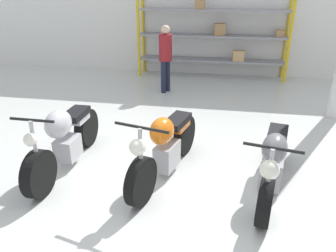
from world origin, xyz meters
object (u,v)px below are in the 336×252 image
(motorcycle_grey, at_px, (273,162))
(shelving_rack, at_px, (215,35))
(motorcycle_silver, at_px, (65,138))
(motorcycle_orange, at_px, (166,146))
(person_browsing, at_px, (165,54))

(motorcycle_grey, bearing_deg, shelving_rack, -157.88)
(shelving_rack, xyz_separation_m, motorcycle_silver, (-1.91, -5.55, -0.73))
(motorcycle_silver, height_order, motorcycle_grey, motorcycle_silver)
(motorcycle_orange, distance_m, person_browsing, 3.97)
(motorcycle_silver, bearing_deg, shelving_rack, 161.94)
(motorcycle_grey, relative_size, person_browsing, 1.24)
(motorcycle_silver, distance_m, motorcycle_grey, 2.95)
(person_browsing, bearing_deg, motorcycle_grey, 142.65)
(shelving_rack, distance_m, motorcycle_silver, 5.91)
(shelving_rack, distance_m, motorcycle_grey, 5.79)
(person_browsing, bearing_deg, motorcycle_silver, 102.74)
(shelving_rack, relative_size, motorcycle_silver, 1.98)
(motorcycle_grey, height_order, person_browsing, person_browsing)
(shelving_rack, height_order, motorcycle_orange, shelving_rack)
(shelving_rack, xyz_separation_m, person_browsing, (-1.11, -1.65, -0.23))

